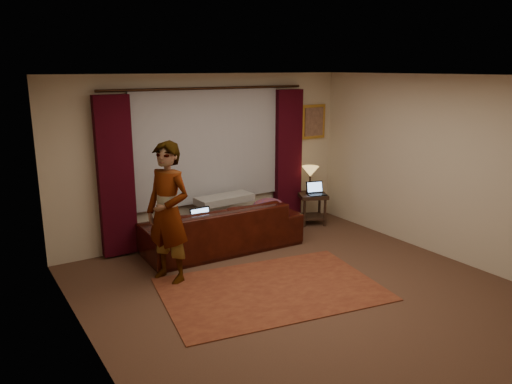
{
  "coord_description": "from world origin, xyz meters",
  "views": [
    {
      "loc": [
        -3.49,
        -4.5,
        2.69
      ],
      "look_at": [
        0.1,
        1.2,
        1.0
      ],
      "focal_mm": 35.0,
      "sensor_mm": 36.0,
      "label": 1
    }
  ],
  "objects_px": {
    "sofa": "(222,219)",
    "tiffany_lamp": "(310,180)",
    "end_table": "(312,209)",
    "laptop_table": "(317,189)",
    "laptop_sofa": "(204,218)",
    "person": "(168,213)"
  },
  "relations": [
    {
      "from": "sofa",
      "to": "laptop_sofa",
      "type": "height_order",
      "value": "sofa"
    },
    {
      "from": "laptop_table",
      "to": "laptop_sofa",
      "type": "bearing_deg",
      "value": -157.05
    },
    {
      "from": "sofa",
      "to": "tiffany_lamp",
      "type": "height_order",
      "value": "tiffany_lamp"
    },
    {
      "from": "laptop_sofa",
      "to": "laptop_table",
      "type": "distance_m",
      "value": 2.34
    },
    {
      "from": "sofa",
      "to": "laptop_table",
      "type": "bearing_deg",
      "value": -173.66
    },
    {
      "from": "laptop_sofa",
      "to": "laptop_table",
      "type": "bearing_deg",
      "value": 5.88
    },
    {
      "from": "sofa",
      "to": "tiffany_lamp",
      "type": "relative_size",
      "value": 5.03
    },
    {
      "from": "tiffany_lamp",
      "to": "laptop_table",
      "type": "bearing_deg",
      "value": -87.67
    },
    {
      "from": "laptop_table",
      "to": "person",
      "type": "bearing_deg",
      "value": -149.99
    },
    {
      "from": "end_table",
      "to": "laptop_table",
      "type": "height_order",
      "value": "laptop_table"
    },
    {
      "from": "laptop_table",
      "to": "person",
      "type": "height_order",
      "value": "person"
    },
    {
      "from": "sofa",
      "to": "person",
      "type": "height_order",
      "value": "person"
    },
    {
      "from": "sofa",
      "to": "tiffany_lamp",
      "type": "distance_m",
      "value": 2.0
    },
    {
      "from": "tiffany_lamp",
      "to": "person",
      "type": "bearing_deg",
      "value": -162.06
    },
    {
      "from": "person",
      "to": "laptop_sofa",
      "type": "bearing_deg",
      "value": 98.84
    },
    {
      "from": "laptop_sofa",
      "to": "tiffany_lamp",
      "type": "relative_size",
      "value": 0.74
    },
    {
      "from": "end_table",
      "to": "laptop_table",
      "type": "relative_size",
      "value": 1.64
    },
    {
      "from": "sofa",
      "to": "person",
      "type": "xyz_separation_m",
      "value": [
        -1.11,
        -0.64,
        0.43
      ]
    },
    {
      "from": "laptop_sofa",
      "to": "person",
      "type": "bearing_deg",
      "value": -148.13
    },
    {
      "from": "laptop_sofa",
      "to": "sofa",
      "type": "bearing_deg",
      "value": 20.58
    },
    {
      "from": "sofa",
      "to": "laptop_table",
      "type": "height_order",
      "value": "sofa"
    },
    {
      "from": "end_table",
      "to": "tiffany_lamp",
      "type": "height_order",
      "value": "tiffany_lamp"
    }
  ]
}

